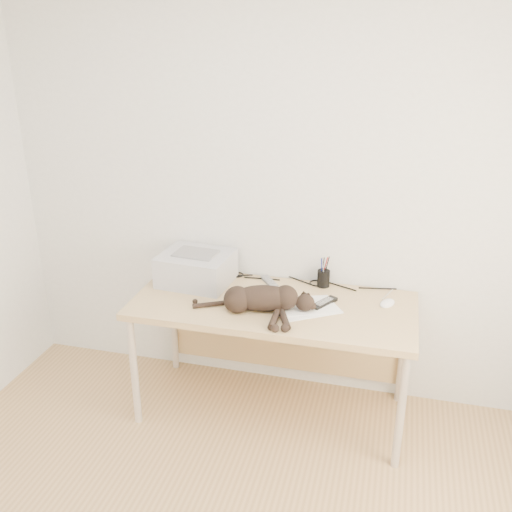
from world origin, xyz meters
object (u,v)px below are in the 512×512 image
(desk, at_px, (276,316))
(mug, at_px, (228,270))
(cat, at_px, (260,300))
(mouse, at_px, (387,301))
(printer, at_px, (196,268))
(pen_cup, at_px, (323,278))

(desk, height_order, mug, mug)
(cat, xyz_separation_m, mug, (-0.30, 0.39, -0.02))
(cat, xyz_separation_m, mouse, (0.68, 0.26, -0.05))
(desk, distance_m, cat, 0.29)
(desk, bearing_deg, printer, 172.32)
(desk, bearing_deg, cat, -104.16)
(printer, xyz_separation_m, cat, (0.46, -0.27, -0.03))
(printer, height_order, mug, printer)
(desk, bearing_deg, mug, 151.03)
(mug, distance_m, pen_cup, 0.59)
(desk, relative_size, pen_cup, 8.36)
(printer, distance_m, cat, 0.54)
(mug, bearing_deg, cat, -52.78)
(desk, distance_m, printer, 0.57)
(desk, bearing_deg, pen_cup, 39.88)
(cat, bearing_deg, desk, 62.32)
(pen_cup, bearing_deg, printer, -169.96)
(pen_cup, relative_size, mouse, 1.61)
(printer, height_order, mouse, printer)
(cat, distance_m, mouse, 0.73)
(printer, bearing_deg, pen_cup, 10.04)
(desk, height_order, pen_cup, pen_cup)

